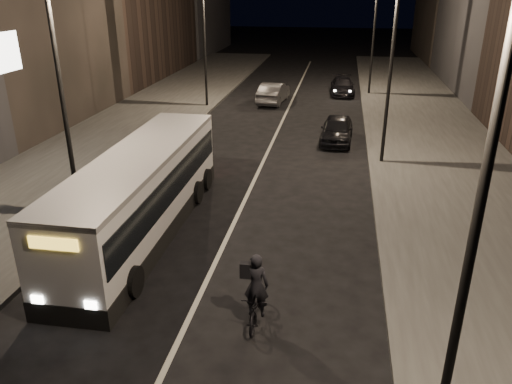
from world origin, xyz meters
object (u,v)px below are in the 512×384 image
at_px(streetlight_right_mid, 387,48).
at_px(cyclist_on_bicycle, 257,300).
at_px(streetlight_right_far, 371,22).
at_px(streetlight_left_far, 208,26).
at_px(car_mid, 273,93).
at_px(streetlight_right_near, 465,180).
at_px(streetlight_left_near, 66,71).
at_px(car_far, 343,86).
at_px(car_near, 337,129).
at_px(city_bus, 142,190).

relative_size(streetlight_right_mid, cyclist_on_bicycle, 3.94).
distance_m(streetlight_right_far, streetlight_left_far, 12.24).
bearing_deg(car_mid, streetlight_right_far, -144.90).
bearing_deg(car_mid, streetlight_right_mid, 123.24).
bearing_deg(streetlight_right_mid, streetlight_right_far, 90.00).
bearing_deg(streetlight_right_near, streetlight_left_near, 143.12).
xyz_separation_m(streetlight_right_mid, car_mid, (-6.59, 12.14, -4.63)).
xyz_separation_m(streetlight_right_mid, car_far, (-1.73, 16.01, -4.74)).
relative_size(streetlight_left_near, car_far, 1.90).
relative_size(streetlight_left_far, car_near, 1.99).
distance_m(streetlight_left_near, car_far, 26.05).
height_order(streetlight_right_mid, cyclist_on_bicycle, streetlight_right_mid).
height_order(streetlight_right_far, car_near, streetlight_right_far).
relative_size(streetlight_left_far, car_mid, 1.83).
bearing_deg(car_mid, city_bus, 90.18).
bearing_deg(streetlight_left_near, streetlight_right_far, 66.04).
height_order(streetlight_right_near, car_far, streetlight_right_near).
xyz_separation_m(streetlight_right_mid, car_near, (-1.92, 3.29, -4.67)).
height_order(streetlight_right_mid, car_mid, streetlight_right_mid).
height_order(car_near, car_far, car_near).
bearing_deg(cyclist_on_bicycle, car_near, 84.81).
distance_m(streetlight_left_far, car_far, 11.76).
bearing_deg(streetlight_left_near, cyclist_on_bicycle, -34.18).
height_order(streetlight_right_far, city_bus, streetlight_right_far).
bearing_deg(streetlight_right_far, car_near, -98.60).
distance_m(streetlight_right_mid, streetlight_left_far, 14.62).
relative_size(streetlight_right_mid, streetlight_right_far, 1.00).
bearing_deg(car_far, streetlight_right_near, -90.11).
distance_m(streetlight_right_mid, streetlight_left_near, 13.33).
relative_size(streetlight_right_far, streetlight_left_far, 1.00).
bearing_deg(streetlight_right_far, streetlight_left_far, -150.64).
distance_m(streetlight_left_far, city_bus, 19.04).
relative_size(streetlight_right_mid, streetlight_left_far, 1.00).
distance_m(streetlight_right_mid, city_bus, 12.43).
relative_size(streetlight_left_near, streetlight_left_far, 1.00).
bearing_deg(car_near, streetlight_right_mid, -57.24).
height_order(streetlight_left_far, cyclist_on_bicycle, streetlight_left_far).
xyz_separation_m(streetlight_left_far, car_far, (8.93, 6.01, -4.74)).
xyz_separation_m(streetlight_right_near, streetlight_right_far, (0.00, 32.00, 0.00)).
distance_m(streetlight_left_near, streetlight_left_far, 18.00).
bearing_deg(cyclist_on_bicycle, car_far, 87.00).
relative_size(streetlight_right_near, streetlight_left_far, 1.00).
height_order(city_bus, car_near, city_bus).
xyz_separation_m(streetlight_right_far, car_near, (-1.92, -12.71, -4.67)).
bearing_deg(streetlight_right_near, car_mid, 103.18).
bearing_deg(streetlight_right_far, car_mid, -149.64).
relative_size(streetlight_right_mid, streetlight_left_near, 1.00).
height_order(streetlight_right_mid, streetlight_left_far, same).
distance_m(streetlight_right_mid, car_mid, 14.57).
bearing_deg(car_mid, car_far, -136.75).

